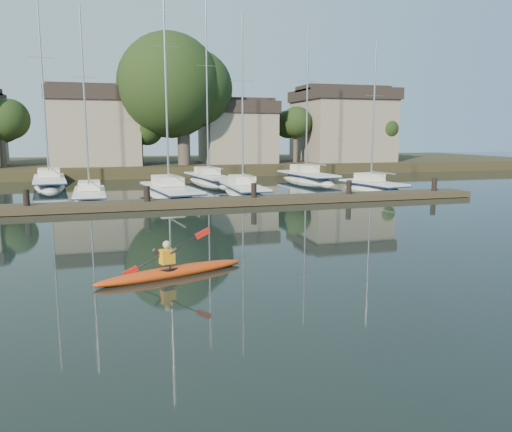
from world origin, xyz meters
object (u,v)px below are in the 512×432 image
object	(u,v)px
dock	(202,202)
sailboat_4	(372,193)
kayak	(172,270)
sailboat_5	(50,189)
sailboat_1	(90,202)
sailboat_7	(307,183)
sailboat_3	(244,197)
sailboat_2	(170,200)
sailboat_6	(209,185)

from	to	relation	value
dock	sailboat_4	distance (m)	13.86
kayak	sailboat_5	world-z (taller)	sailboat_5
sailboat_1	sailboat_7	bearing A→B (deg)	22.32
sailboat_5	sailboat_7	size ratio (longest dim) A/B	1.14
dock	sailboat_3	size ratio (longest dim) A/B	2.65
sailboat_2	dock	bearing A→B (deg)	-83.92
sailboat_3	sailboat_5	distance (m)	15.75
dock	sailboat_3	bearing A→B (deg)	52.72
dock	sailboat_1	size ratio (longest dim) A/B	2.70
dock	sailboat_7	size ratio (longest dim) A/B	2.36
kayak	sailboat_7	world-z (taller)	sailboat_7
dock	sailboat_4	xyz separation A→B (m)	(13.12, 4.47, -0.39)
dock	sailboat_2	distance (m)	4.90
sailboat_5	sailboat_7	distance (m)	20.69
kayak	sailboat_2	distance (m)	18.33
sailboat_3	sailboat_4	xyz separation A→B (m)	(9.46, -0.34, 0.00)
sailboat_1	sailboat_3	distance (m)	9.80
sailboat_6	dock	bearing A→B (deg)	-110.01
sailboat_3	sailboat_7	size ratio (longest dim) A/B	0.89
sailboat_5	sailboat_2	bearing A→B (deg)	-53.98
sailboat_1	sailboat_5	distance (m)	9.64
sailboat_1	sailboat_6	size ratio (longest dim) A/B	0.78
sailboat_1	sailboat_6	bearing A→B (deg)	42.05
sailboat_1	sailboat_6	distance (m)	12.60
sailboat_4	sailboat_6	size ratio (longest dim) A/B	0.72
kayak	sailboat_3	world-z (taller)	sailboat_3
kayak	sailboat_1	world-z (taller)	sailboat_1
sailboat_3	sailboat_7	bearing A→B (deg)	45.32
dock	sailboat_5	world-z (taller)	sailboat_5
sailboat_6	kayak	bearing A→B (deg)	-110.57
sailboat_1	sailboat_2	distance (m)	4.89
sailboat_1	sailboat_2	xyz separation A→B (m)	(4.89, 0.17, -0.03)
sailboat_3	sailboat_6	distance (m)	8.49
sailboat_1	sailboat_6	xyz separation A→B (m)	(9.09, 8.72, -0.02)
sailboat_3	sailboat_4	world-z (taller)	sailboat_3
kayak	sailboat_5	size ratio (longest dim) A/B	0.27
sailboat_1	sailboat_7	size ratio (longest dim) A/B	0.87
kayak	dock	xyz separation A→B (m)	(3.28, 13.50, 0.03)
sailboat_4	sailboat_5	distance (m)	24.29
sailboat_3	sailboat_7	world-z (taller)	sailboat_7
kayak	sailboat_6	xyz separation A→B (m)	(6.24, 26.76, -0.36)
sailboat_6	sailboat_7	distance (m)	8.36
sailboat_2	sailboat_3	size ratio (longest dim) A/B	1.25
sailboat_4	sailboat_3	bearing A→B (deg)	168.14
sailboat_6	sailboat_7	bearing A→B (deg)	-13.96
sailboat_1	sailboat_5	bearing A→B (deg)	107.96
kayak	sailboat_6	size ratio (longest dim) A/B	0.28
sailboat_7	sailboat_4	bearing A→B (deg)	-83.09
sailboat_3	sailboat_4	size ratio (longest dim) A/B	1.11
kayak	sailboat_2	world-z (taller)	sailboat_2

